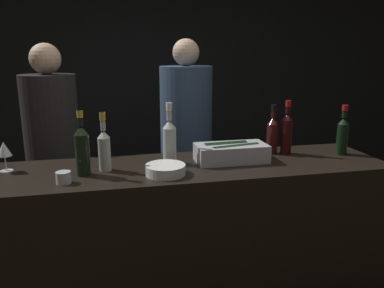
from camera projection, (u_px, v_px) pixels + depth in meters
wall_back_chalkboard at (150, 76)px, 4.17m from camera, size 6.40×0.06×2.80m
bar_counter at (193, 244)px, 2.30m from camera, size 2.29×0.60×1.02m
ice_bin_with_bottles at (231, 152)px, 2.24m from camera, size 0.42×0.21×0.11m
bowl_white at (165, 169)px, 2.00m from camera, size 0.22×0.22×0.05m
wine_glass at (4, 150)px, 2.04m from camera, size 0.08×0.08×0.17m
candle_votive at (63, 177)px, 1.87m from camera, size 0.07×0.07×0.06m
red_wine_bottle_black_foil at (272, 134)px, 2.40m from camera, size 0.07×0.07×0.32m
champagne_bottle at (82, 149)px, 1.97m from camera, size 0.08×0.08×0.35m
red_wine_bottle_tall at (287, 131)px, 2.39m from camera, size 0.07×0.07×0.34m
white_wine_bottle at (170, 139)px, 2.19m from camera, size 0.08×0.08×0.36m
rose_wine_bottle at (104, 147)px, 2.05m from camera, size 0.07×0.07×0.33m
red_wine_bottle_burgundy at (343, 134)px, 2.38m from camera, size 0.07×0.07×0.32m
person_in_hoodie at (54, 153)px, 2.69m from camera, size 0.38×0.38×1.72m
person_blond_tee at (186, 138)px, 3.07m from camera, size 0.42×0.42×1.76m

